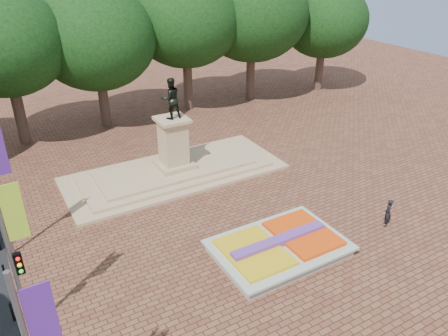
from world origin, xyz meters
name	(u,v)px	position (x,y,z in m)	size (l,w,h in m)	color
ground	(239,238)	(0.00, 0.00, 0.00)	(90.00, 90.00, 0.00)	brown
flower_bed	(279,247)	(1.03, -2.00, 0.38)	(6.30, 4.30, 0.91)	gray
monument	(174,162)	(0.00, 8.00, 0.88)	(14.00, 6.00, 6.40)	tan
tree_row_back	(145,40)	(2.33, 18.00, 6.67)	(44.80, 8.80, 10.43)	#3A2820
banner_poles	(14,254)	(-10.08, -1.31, 3.88)	(0.88, 11.17, 7.00)	slate
bollard_row	(16,334)	(-10.70, -1.50, 0.53)	(0.12, 13.12, 0.98)	black
pedestrian	(388,213)	(7.40, -2.92, 0.78)	(0.57, 0.37, 1.56)	black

